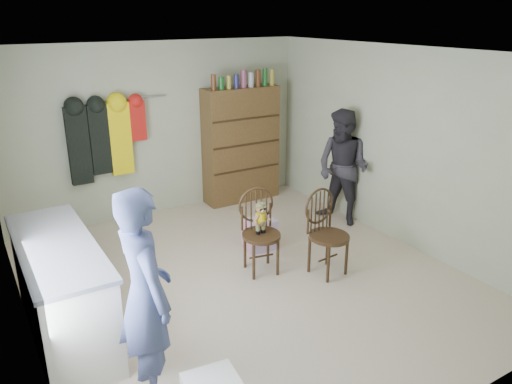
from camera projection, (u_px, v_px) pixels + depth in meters
ground_plane at (246, 279)px, 5.68m from camera, size 5.00×5.00×0.00m
room_walls at (222, 135)px, 5.57m from camera, size 5.00×5.00×5.00m
counter at (62, 290)px, 4.56m from camera, size 0.64×1.86×0.94m
chair_front at (260, 226)px, 5.71m from camera, size 0.51×0.51×0.99m
chair_far at (326, 229)px, 5.68m from camera, size 0.49×0.49×1.00m
striped_bag at (260, 234)px, 6.35m from camera, size 0.40×0.33×0.40m
person_left at (145, 295)px, 3.74m from camera, size 0.44×0.65×1.73m
person_right at (343, 168)px, 6.97m from camera, size 0.81×0.93×1.63m
dresser at (241, 144)px, 7.82m from camera, size 1.20×0.39×2.07m
coat_rack at (105, 139)px, 6.76m from camera, size 1.42×0.12×1.09m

